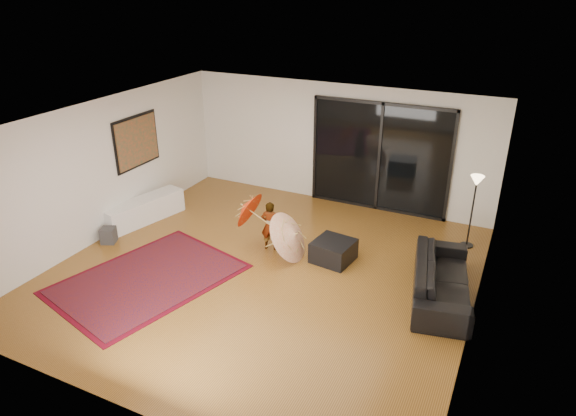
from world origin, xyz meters
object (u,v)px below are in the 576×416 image
Objects in this scene: ottoman at (333,251)px; child at (270,226)px; sofa at (442,279)px; media_console at (144,210)px.

ottoman is 1.28m from child.
child is (-1.24, -0.10, 0.29)m from ottoman.
sofa reaches higher than ottoman.
child reaches higher than ottoman.
sofa is 2.02m from ottoman.
media_console is at bearing -177.61° from ottoman.
sofa is 3.25× the size of ottoman.
sofa is 2.28× the size of child.
ottoman is (4.21, 0.18, -0.06)m from media_console.
child is (2.97, 0.07, 0.23)m from media_console.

